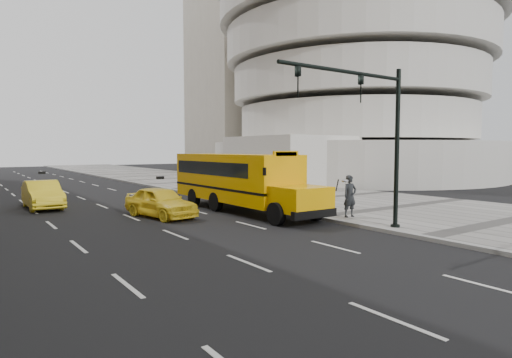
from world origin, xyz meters
TOP-DOWN VIEW (x-y plane):
  - ground at (0.00, 0.00)m, footprint 140.00×140.00m
  - sidewalk_museum at (12.00, 0.00)m, footprint 12.00×140.00m
  - curb_museum at (6.00, 0.00)m, footprint 0.30×140.00m
  - guggenheim at (29.37, 18.51)m, footprint 33.20×42.20m
  - school_bus at (4.50, -0.78)m, footprint 2.96×11.56m
  - taxi_near at (0.22, -0.69)m, footprint 2.54×4.58m
  - taxi_far at (-3.92, 5.93)m, footprint 1.62×4.64m
  - pedestrian at (7.01, -6.52)m, footprint 0.76×0.55m
  - traffic_signal at (5.19, -9.33)m, footprint 6.18×0.36m

SIDE VIEW (x-z plane):
  - ground at x=0.00m, z-range 0.00..0.00m
  - sidewalk_museum at x=12.00m, z-range 0.00..0.15m
  - curb_museum at x=6.00m, z-range 0.00..0.15m
  - taxi_near at x=0.22m, z-range 0.00..1.47m
  - taxi_far at x=-3.92m, z-range 0.00..1.53m
  - pedestrian at x=7.01m, z-range 0.15..2.08m
  - school_bus at x=4.50m, z-range 0.17..3.36m
  - traffic_signal at x=5.19m, z-range 0.89..7.29m
  - guggenheim at x=29.37m, z-range -3.92..31.08m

